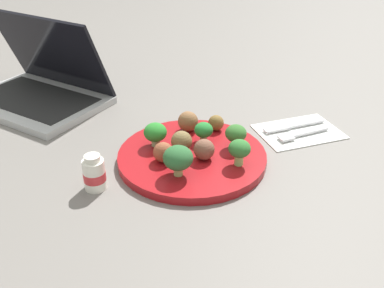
% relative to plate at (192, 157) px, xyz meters
% --- Properties ---
extents(ground_plane, '(4.00, 4.00, 0.00)m').
position_rel_plate_xyz_m(ground_plane, '(0.00, 0.00, -0.01)').
color(ground_plane, slate).
extents(plate, '(0.28, 0.28, 0.02)m').
position_rel_plate_xyz_m(plate, '(0.00, 0.00, 0.00)').
color(plate, maroon).
rests_on(plate, ground_plane).
extents(broccoli_floret_near_rim, '(0.05, 0.05, 0.06)m').
position_rel_plate_xyz_m(broccoli_floret_near_rim, '(0.05, 0.06, 0.04)').
color(broccoli_floret_near_rim, '#A8B86C').
rests_on(broccoli_floret_near_rim, plate).
extents(broccoli_floret_front_left, '(0.04, 0.04, 0.05)m').
position_rel_plate_xyz_m(broccoli_floret_front_left, '(-0.09, 0.01, 0.04)').
color(broccoli_floret_front_left, '#90CA80').
rests_on(broccoli_floret_front_left, plate).
extents(broccoli_floret_front_right, '(0.04, 0.04, 0.05)m').
position_rel_plate_xyz_m(broccoli_floret_front_right, '(0.05, -0.05, 0.04)').
color(broccoli_floret_front_right, '#9CBC7A').
rests_on(broccoli_floret_front_right, plate).
extents(broccoli_floret_center, '(0.04, 0.04, 0.04)m').
position_rel_plate_xyz_m(broccoli_floret_center, '(-0.04, -0.03, 0.03)').
color(broccoli_floret_center, '#98CB82').
rests_on(broccoli_floret_center, plate).
extents(broccoli_floret_mid_right, '(0.04, 0.04, 0.05)m').
position_rel_plate_xyz_m(broccoli_floret_mid_right, '(-0.06, 0.07, 0.04)').
color(broccoli_floret_mid_right, '#99D073').
rests_on(broccoli_floret_mid_right, plate).
extents(meatball_near_rim, '(0.04, 0.04, 0.04)m').
position_rel_plate_xyz_m(meatball_near_rim, '(0.06, 0.01, 0.03)').
color(meatball_near_rim, brown).
rests_on(meatball_near_rim, plate).
extents(meatball_mid_left, '(0.03, 0.03, 0.03)m').
position_rel_plate_xyz_m(meatball_mid_left, '(-0.08, -0.07, 0.02)').
color(meatball_mid_left, brown).
rests_on(meatball_mid_left, plate).
extents(meatball_back_right, '(0.04, 0.04, 0.04)m').
position_rel_plate_xyz_m(meatball_back_right, '(-0.03, -0.09, 0.03)').
color(meatball_back_right, brown).
rests_on(meatball_back_right, plate).
extents(meatball_front_right, '(0.04, 0.04, 0.04)m').
position_rel_plate_xyz_m(meatball_front_right, '(-0.01, 0.03, 0.03)').
color(meatball_front_right, brown).
rests_on(meatball_front_right, plate).
extents(meatball_center, '(0.04, 0.04, 0.04)m').
position_rel_plate_xyz_m(meatball_center, '(0.01, -0.02, 0.03)').
color(meatball_center, brown).
rests_on(meatball_center, plate).
extents(napkin, '(0.17, 0.13, 0.01)m').
position_rel_plate_xyz_m(napkin, '(-0.25, -0.02, -0.01)').
color(napkin, white).
rests_on(napkin, ground_plane).
extents(fork, '(0.12, 0.02, 0.01)m').
position_rel_plate_xyz_m(fork, '(-0.24, -0.00, -0.00)').
color(fork, silver).
rests_on(fork, napkin).
extents(knife, '(0.15, 0.02, 0.01)m').
position_rel_plate_xyz_m(knife, '(-0.25, -0.04, -0.00)').
color(knife, silver).
rests_on(knife, napkin).
extents(yogurt_bottle, '(0.04, 0.04, 0.07)m').
position_rel_plate_xyz_m(yogurt_bottle, '(0.19, 0.02, 0.02)').
color(yogurt_bottle, white).
rests_on(yogurt_bottle, ground_plane).
extents(laptop, '(0.37, 0.39, 0.20)m').
position_rel_plate_xyz_m(laptop, '(0.24, -0.38, 0.03)').
color(laptop, '#B3B3B3').
rests_on(laptop, ground_plane).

